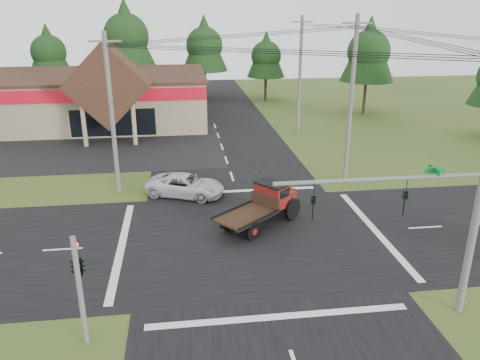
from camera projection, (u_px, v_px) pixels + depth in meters
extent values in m
plane|color=#374F1C|center=(253.00, 238.00, 25.51)|extent=(120.00, 120.00, 0.00)
cube|color=black|center=(253.00, 238.00, 25.51)|extent=(12.00, 120.00, 0.02)
cube|color=black|center=(253.00, 238.00, 25.51)|extent=(120.00, 12.00, 0.02)
cube|color=black|center=(64.00, 149.00, 41.48)|extent=(28.00, 14.00, 0.02)
cube|color=gray|center=(64.00, 99.00, 50.62)|extent=(30.00, 15.00, 5.00)
cube|color=#321F14|center=(61.00, 76.00, 49.74)|extent=(30.40, 15.40, 0.30)
cube|color=#B20D1C|center=(44.00, 97.00, 43.04)|extent=(30.00, 0.12, 1.20)
cube|color=#321F14|center=(108.00, 84.00, 42.47)|extent=(7.78, 4.00, 7.78)
cylinder|color=gray|center=(84.00, 125.00, 41.76)|extent=(0.40, 0.40, 4.00)
cylinder|color=gray|center=(134.00, 123.00, 42.29)|extent=(0.40, 0.40, 4.00)
cube|color=black|center=(113.00, 123.00, 44.69)|extent=(8.00, 0.08, 2.60)
cylinder|color=#595651|center=(473.00, 235.00, 18.23)|extent=(0.24, 0.24, 7.00)
cylinder|color=#595651|center=(382.00, 179.00, 16.88)|extent=(8.00, 0.16, 0.16)
imported|color=black|center=(405.00, 203.00, 17.35)|extent=(0.16, 0.20, 1.00)
imported|color=black|center=(313.00, 208.00, 16.92)|extent=(0.16, 0.20, 1.00)
cube|color=#0C6626|center=(435.00, 170.00, 17.04)|extent=(0.80, 0.04, 0.22)
cylinder|color=#595651|center=(80.00, 291.00, 16.86)|extent=(0.20, 0.20, 4.40)
imported|color=black|center=(76.00, 252.00, 16.53)|extent=(0.53, 2.48, 1.00)
sphere|color=#FF0C0C|center=(76.00, 245.00, 16.60)|extent=(0.18, 0.18, 0.18)
cylinder|color=#595651|center=(112.00, 116.00, 30.17)|extent=(0.30, 0.30, 10.50)
cube|color=#595651|center=(105.00, 41.00, 28.56)|extent=(2.00, 0.12, 0.12)
cylinder|color=#595651|center=(351.00, 102.00, 31.94)|extent=(0.30, 0.30, 11.50)
cube|color=#595651|center=(357.00, 23.00, 30.15)|extent=(2.00, 0.12, 0.12)
cylinder|color=#595651|center=(300.00, 77.00, 45.01)|extent=(0.30, 0.30, 11.20)
cube|color=#595651|center=(302.00, 22.00, 43.28)|extent=(2.00, 0.12, 0.12)
cylinder|color=#332316|center=(54.00, 89.00, 61.56)|extent=(0.36, 0.36, 3.50)
cone|color=black|center=(48.00, 50.00, 59.81)|extent=(5.60, 5.60, 6.60)
sphere|color=black|center=(49.00, 52.00, 59.91)|extent=(4.40, 4.40, 4.40)
cylinder|color=#332316|center=(130.00, 85.00, 61.66)|extent=(0.36, 0.36, 4.55)
cone|color=black|center=(126.00, 33.00, 59.39)|extent=(7.28, 7.28, 8.58)
sphere|color=black|center=(126.00, 36.00, 59.52)|extent=(5.72, 5.72, 5.72)
cylinder|color=#332316|center=(205.00, 85.00, 63.92)|extent=(0.36, 0.36, 3.85)
cone|color=black|center=(204.00, 43.00, 62.00)|extent=(6.16, 6.16, 7.26)
sphere|color=black|center=(204.00, 45.00, 62.11)|extent=(4.84, 4.84, 4.84)
cylinder|color=#332316|center=(265.00, 89.00, 63.15)|extent=(0.36, 0.36, 3.15)
cone|color=black|center=(266.00, 54.00, 61.58)|extent=(5.04, 5.04, 5.94)
sphere|color=black|center=(266.00, 56.00, 61.67)|extent=(3.96, 3.96, 3.96)
cylinder|color=#332316|center=(364.00, 97.00, 54.94)|extent=(0.36, 0.36, 3.85)
cone|color=black|center=(369.00, 49.00, 53.02)|extent=(6.16, 6.16, 7.26)
sphere|color=black|center=(369.00, 52.00, 53.13)|extent=(4.84, 4.84, 4.84)
imported|color=silver|center=(186.00, 185.00, 31.10)|extent=(5.69, 4.14, 1.44)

